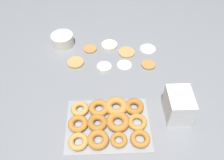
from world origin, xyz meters
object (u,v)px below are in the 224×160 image
at_px(pancake_3, 109,45).
at_px(container_stack, 178,105).
at_px(pancake_0, 124,65).
at_px(pancake_6, 148,65).
at_px(donut_tray, 109,121).
at_px(batter_bowl, 63,40).
at_px(pancake_5, 104,67).
at_px(pancake_1, 90,49).
at_px(pancake_2, 148,49).
at_px(pancake_4, 127,52).
at_px(pancake_7, 76,62).

relative_size(pancake_3, container_stack, 0.67).
distance_m(pancake_0, container_stack, 0.44).
height_order(pancake_3, pancake_6, pancake_3).
distance_m(pancake_3, donut_tray, 0.59).
bearing_deg(batter_bowl, pancake_5, -40.18).
height_order(pancake_1, pancake_3, pancake_3).
distance_m(pancake_2, pancake_3, 0.25).
xyz_separation_m(pancake_3, pancake_5, (-0.04, -0.20, -0.00)).
xyz_separation_m(pancake_0, pancake_6, (0.15, -0.01, 0.00)).
relative_size(pancake_0, pancake_4, 0.87).
distance_m(pancake_4, pancake_6, 0.17).
distance_m(pancake_2, pancake_5, 0.33).
height_order(pancake_3, batter_bowl, batter_bowl).
xyz_separation_m(pancake_1, pancake_5, (0.09, -0.17, -0.00)).
relative_size(pancake_1, donut_tray, 0.21).
bearing_deg(pancake_7, pancake_0, -5.27).
bearing_deg(pancake_4, pancake_1, 169.36).
height_order(pancake_0, donut_tray, donut_tray).
xyz_separation_m(pancake_5, pancake_7, (-0.18, 0.04, 0.00)).
height_order(pancake_1, pancake_5, same).
bearing_deg(batter_bowl, pancake_3, -5.34).
bearing_deg(pancake_7, pancake_4, 14.52).
bearing_deg(pancake_1, pancake_7, -124.27).
bearing_deg(pancake_5, pancake_3, 79.29).
bearing_deg(pancake_2, pancake_7, -165.87).
xyz_separation_m(pancake_2, pancake_6, (-0.02, -0.15, 0.00)).
bearing_deg(pancake_2, container_stack, -81.84).
relative_size(pancake_2, pancake_6, 1.19).
xyz_separation_m(pancake_1, pancake_7, (-0.09, -0.13, 0.00)).
xyz_separation_m(pancake_4, pancake_6, (0.12, -0.12, 0.00)).
relative_size(pancake_7, container_stack, 0.65).
bearing_deg(pancake_6, pancake_3, 140.04).
relative_size(pancake_2, pancake_3, 0.96).
bearing_deg(pancake_1, pancake_0, -36.05).
distance_m(pancake_1, donut_tray, 0.57).
bearing_deg(pancake_4, pancake_2, 13.24).
distance_m(pancake_5, donut_tray, 0.40).
relative_size(pancake_3, pancake_7, 1.04).
bearing_deg(pancake_7, pancake_1, 55.73).
distance_m(pancake_7, batter_bowl, 0.21).
xyz_separation_m(pancake_0, donut_tray, (-0.11, -0.41, 0.01)).
bearing_deg(pancake_6, pancake_0, 176.66).
xyz_separation_m(pancake_1, pancake_6, (0.36, -0.16, 0.00)).
relative_size(pancake_1, pancake_6, 1.01).
relative_size(pancake_3, pancake_6, 1.24).
height_order(pancake_1, pancake_7, pancake_7).
xyz_separation_m(pancake_0, pancake_2, (0.16, 0.14, 0.00)).
distance_m(pancake_2, pancake_4, 0.15).
bearing_deg(batter_bowl, pancake_4, -14.06).
xyz_separation_m(pancake_4, donut_tray, (-0.13, -0.52, 0.01)).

